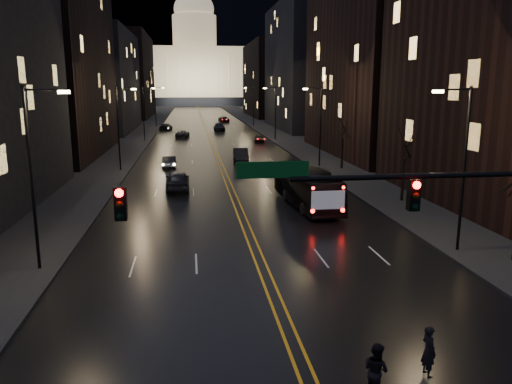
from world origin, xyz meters
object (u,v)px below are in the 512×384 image
object	(u,v)px
oncoming_car_b	(169,162)
receding_car_a	(240,155)
bus	(307,187)
pedestrian_b	(376,370)
pedestrian_a	(429,351)
oncoming_car_a	(178,181)
traffic_signal	(483,208)

from	to	relation	value
oncoming_car_b	receding_car_a	world-z (taller)	receding_car_a
bus	pedestrian_b	world-z (taller)	bus
bus	pedestrian_b	bearing A→B (deg)	-102.52
pedestrian_a	bus	bearing A→B (deg)	-11.41
bus	pedestrian_a	world-z (taller)	bus
oncoming_car_a	pedestrian_a	bearing A→B (deg)	105.25
bus	receding_car_a	world-z (taller)	bus
oncoming_car_a	pedestrian_a	xyz separation A→B (m)	(8.44, -30.25, -0.02)
traffic_signal	oncoming_car_b	world-z (taller)	traffic_signal
bus	oncoming_car_a	world-z (taller)	bus
bus	oncoming_car_a	bearing A→B (deg)	139.62
oncoming_car_b	pedestrian_b	world-z (taller)	pedestrian_b
traffic_signal	oncoming_car_a	bearing A→B (deg)	109.94
traffic_signal	oncoming_car_a	distance (m)	31.24
bus	receding_car_a	size ratio (longest dim) A/B	2.09
bus	oncoming_car_a	size ratio (longest dim) A/B	2.10
pedestrian_b	traffic_signal	bearing A→B (deg)	-93.62
receding_car_a	pedestrian_a	xyz separation A→B (m)	(1.27, -46.36, 0.00)
oncoming_car_a	pedestrian_b	size ratio (longest dim) A/B	2.94
traffic_signal	receding_car_a	world-z (taller)	traffic_signal
bus	pedestrian_a	size ratio (longest dim) A/B	6.32
oncoming_car_b	pedestrian_a	xyz separation A→B (m)	(9.64, -42.87, 0.15)
oncoming_car_a	pedestrian_b	world-z (taller)	oncoming_car_a
traffic_signal	oncoming_car_a	xyz separation A→B (m)	(-10.56, 29.10, -4.25)
bus	oncoming_car_a	distance (m)	12.29
receding_car_a	oncoming_car_a	bearing A→B (deg)	-111.12
bus	oncoming_car_b	bearing A→B (deg)	115.03
oncoming_car_a	receding_car_a	xyz separation A→B (m)	(7.17, 16.11, -0.02)
bus	pedestrian_a	bearing A→B (deg)	-97.80
traffic_signal	oncoming_car_b	size ratio (longest dim) A/B	4.14
traffic_signal	pedestrian_b	distance (m)	6.27
oncoming_car_a	pedestrian_a	distance (m)	31.40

